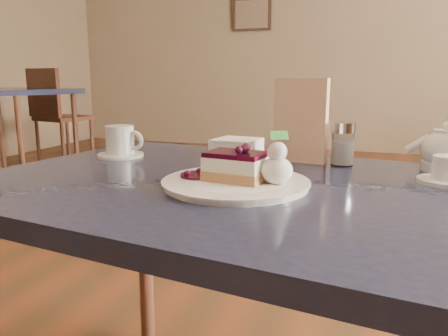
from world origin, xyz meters
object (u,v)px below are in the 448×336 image
(cheesecake_slice, at_px, (236,166))
(coffee_set, at_px, (121,143))
(dessert_plate, at_px, (236,183))
(main_table, at_px, (245,216))
(tea_set, at_px, (445,155))
(bg_table_far_left, at_px, (13,170))

(cheesecake_slice, xyz_separation_m, coffee_set, (-0.38, 0.21, -0.00))
(dessert_plate, bearing_deg, main_table, 82.04)
(coffee_set, distance_m, tea_set, 0.78)
(coffee_set, relative_size, bg_table_far_left, 0.07)
(main_table, bearing_deg, coffee_set, 164.59)
(main_table, xyz_separation_m, dessert_plate, (-0.01, -0.05, 0.08))
(tea_set, bearing_deg, coffee_set, -176.41)
(cheesecake_slice, height_order, bg_table_far_left, bg_table_far_left)
(dessert_plate, bearing_deg, bg_table_far_left, 141.03)
(main_table, bearing_deg, tea_set, 37.29)
(cheesecake_slice, bearing_deg, main_table, 90.00)
(cheesecake_slice, bearing_deg, tea_set, 41.76)
(dessert_plate, relative_size, tea_set, 1.17)
(tea_set, bearing_deg, cheesecake_slice, -146.20)
(coffee_set, height_order, bg_table_far_left, bg_table_far_left)
(tea_set, height_order, bg_table_far_left, bg_table_far_left)
(tea_set, distance_m, bg_table_far_left, 3.92)
(cheesecake_slice, relative_size, coffee_set, 0.94)
(cheesecake_slice, height_order, tea_set, tea_set)
(main_table, height_order, dessert_plate, dessert_plate)
(coffee_set, bearing_deg, tea_set, 3.59)
(main_table, height_order, coffee_set, coffee_set)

